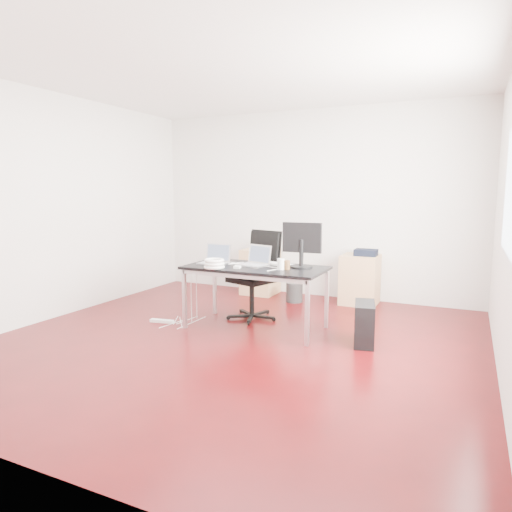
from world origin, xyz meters
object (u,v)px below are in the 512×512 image
at_px(office_chair, 257,270).
at_px(filing_cabinet_left, 260,271).
at_px(pc_tower, 364,324).
at_px(desk, 256,271).
at_px(filing_cabinet_right, 360,279).

distance_m(office_chair, filing_cabinet_left, 1.40).
relative_size(filing_cabinet_left, pc_tower, 1.56).
distance_m(desk, pc_tower, 1.35).
xyz_separation_m(filing_cabinet_left, pc_tower, (1.98, -1.73, -0.13)).
bearing_deg(pc_tower, office_chair, 150.27).
bearing_deg(pc_tower, filing_cabinet_right, 91.69).
height_order(filing_cabinet_left, pc_tower, filing_cabinet_left).
distance_m(office_chair, pc_tower, 1.57).
bearing_deg(office_chair, pc_tower, 0.41).
xyz_separation_m(desk, office_chair, (-0.18, 0.42, -0.07)).
distance_m(filing_cabinet_right, pc_tower, 1.78).
height_order(office_chair, pc_tower, office_chair).
bearing_deg(office_chair, desk, -48.74).
relative_size(desk, pc_tower, 3.56).
bearing_deg(filing_cabinet_left, desk, -67.21).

